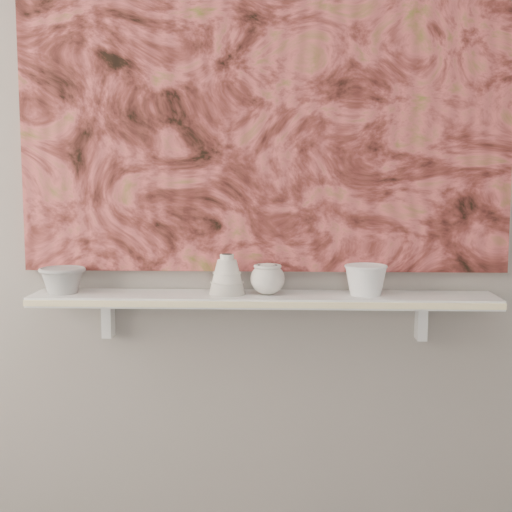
{
  "coord_description": "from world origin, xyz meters",
  "views": [
    {
      "loc": [
        0.06,
        -0.62,
        1.3
      ],
      "look_at": [
        -0.02,
        1.49,
        1.05
      ],
      "focal_mm": 50.0,
      "sensor_mm": 36.0,
      "label": 1
    }
  ],
  "objects_px": {
    "cup_cream": "(268,279)",
    "painting": "(264,92)",
    "shelf": "(263,299)",
    "bell_vessel": "(227,274)",
    "bowl_white": "(366,280)",
    "bowl_grey": "(63,280)"
  },
  "relations": [
    {
      "from": "cup_cream",
      "to": "painting",
      "type": "bearing_deg",
      "value": 100.18
    },
    {
      "from": "shelf",
      "to": "cup_cream",
      "type": "distance_m",
      "value": 0.06
    },
    {
      "from": "bell_vessel",
      "to": "bowl_white",
      "type": "bearing_deg",
      "value": 0.0
    },
    {
      "from": "shelf",
      "to": "bell_vessel",
      "type": "xyz_separation_m",
      "value": [
        -0.11,
        0.0,
        0.08
      ]
    },
    {
      "from": "bowl_white",
      "to": "painting",
      "type": "bearing_deg",
      "value": 165.41
    },
    {
      "from": "shelf",
      "to": "bell_vessel",
      "type": "height_order",
      "value": "bell_vessel"
    },
    {
      "from": "shelf",
      "to": "painting",
      "type": "height_order",
      "value": "painting"
    },
    {
      "from": "bell_vessel",
      "to": "bowl_white",
      "type": "height_order",
      "value": "bell_vessel"
    },
    {
      "from": "bell_vessel",
      "to": "bowl_white",
      "type": "distance_m",
      "value": 0.42
    },
    {
      "from": "cup_cream",
      "to": "bell_vessel",
      "type": "distance_m",
      "value": 0.12
    },
    {
      "from": "shelf",
      "to": "painting",
      "type": "bearing_deg",
      "value": 90.0
    },
    {
      "from": "shelf",
      "to": "cup_cream",
      "type": "relative_size",
      "value": 13.5
    },
    {
      "from": "bowl_white",
      "to": "cup_cream",
      "type": "bearing_deg",
      "value": 180.0
    },
    {
      "from": "painting",
      "to": "bowl_grey",
      "type": "relative_size",
      "value": 10.66
    },
    {
      "from": "shelf",
      "to": "painting",
      "type": "xyz_separation_m",
      "value": [
        0.0,
        0.08,
        0.62
      ]
    },
    {
      "from": "painting",
      "to": "bowl_white",
      "type": "xyz_separation_m",
      "value": [
        0.31,
        -0.08,
        -0.56
      ]
    },
    {
      "from": "bowl_grey",
      "to": "bell_vessel",
      "type": "height_order",
      "value": "bell_vessel"
    },
    {
      "from": "bowl_grey",
      "to": "cup_cream",
      "type": "height_order",
      "value": "cup_cream"
    },
    {
      "from": "cup_cream",
      "to": "bell_vessel",
      "type": "relative_size",
      "value": 0.85
    },
    {
      "from": "painting",
      "to": "bowl_white",
      "type": "bearing_deg",
      "value": -14.59
    },
    {
      "from": "shelf",
      "to": "bowl_white",
      "type": "bearing_deg",
      "value": 0.0
    },
    {
      "from": "cup_cream",
      "to": "bowl_white",
      "type": "bearing_deg",
      "value": 0.0
    }
  ]
}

